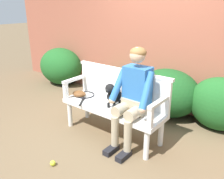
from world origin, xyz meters
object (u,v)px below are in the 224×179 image
garden_bench (112,110)px  tennis_ball (53,163)px  dog_on_bench (113,95)px  person_seated (133,94)px  baseball_glove (79,94)px  tennis_racket (85,96)px

garden_bench → tennis_ball: size_ratio=23.31×
dog_on_bench → tennis_ball: (-0.15, -0.98, -0.62)m
garden_bench → person_seated: bearing=-2.2°
garden_bench → baseball_glove: size_ratio=6.99×
dog_on_bench → tennis_ball: size_ratio=5.59×
tennis_racket → baseball_glove: 0.10m
garden_bench → dog_on_bench: 0.25m
person_seated → dog_on_bench: person_seated is taller
person_seated → tennis_ball: (-0.48, -0.98, -0.70)m
garden_bench → dog_on_bench: bearing=-23.5°
baseball_glove → garden_bench: bearing=-6.3°
dog_on_bench → baseball_glove: bearing=-178.5°
person_seated → baseball_glove: bearing=-179.0°
person_seated → garden_bench: bearing=177.8°
tennis_ball → baseball_glove: bearing=117.6°
dog_on_bench → tennis_racket: 0.62m
garden_bench → tennis_ball: 1.07m
person_seated → dog_on_bench: bearing=179.9°
baseball_glove → person_seated: bearing=-8.1°
tennis_racket → baseball_glove: baseball_glove is taller
person_seated → tennis_ball: bearing=-116.2°
garden_bench → dog_on_bench: dog_on_bench is taller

